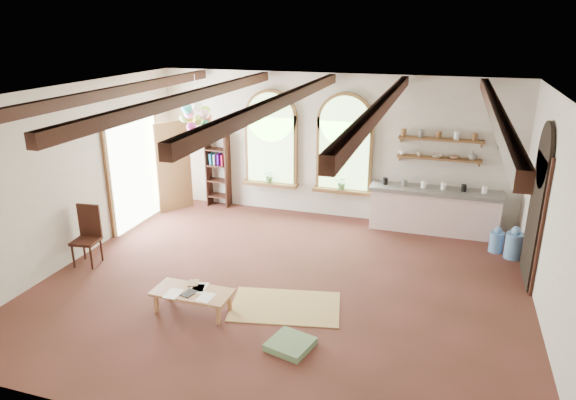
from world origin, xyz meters
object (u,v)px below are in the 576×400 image
at_px(kitchen_counter, 434,210).
at_px(balloon_cluster, 197,117).
at_px(coffee_table, 192,294).
at_px(side_chair, 88,248).

relative_size(kitchen_counter, balloon_cluster, 2.36).
xyz_separation_m(coffee_table, balloon_cluster, (-1.60, 3.53, 2.03)).
bearing_deg(kitchen_counter, coffee_table, -127.10).
bearing_deg(kitchen_counter, side_chair, -149.46).
xyz_separation_m(coffee_table, side_chair, (-2.61, 0.91, 0.01)).
xyz_separation_m(kitchen_counter, side_chair, (-5.95, -3.51, -0.16)).
xyz_separation_m(kitchen_counter, balloon_cluster, (-4.95, -0.90, 1.86)).
height_order(coffee_table, balloon_cluster, balloon_cluster).
bearing_deg(coffee_table, kitchen_counter, 52.90).
bearing_deg(coffee_table, side_chair, 160.67).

